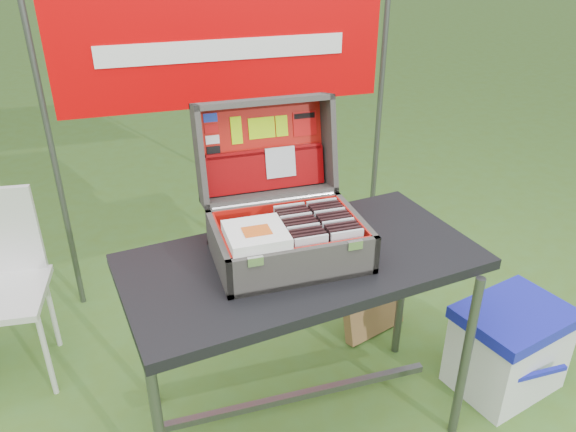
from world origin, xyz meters
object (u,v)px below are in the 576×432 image
object	(u,v)px
cooler	(508,348)
cardboard_box	(373,300)
suitcase	(284,189)
table	(301,343)

from	to	relation	value
cooler	cardboard_box	distance (m)	0.66
suitcase	cardboard_box	xyz separation A→B (m)	(0.57, 0.37, -0.85)
suitcase	cooler	xyz separation A→B (m)	(0.97, -0.15, -0.83)
table	suitcase	world-z (taller)	suitcase
table	cardboard_box	xyz separation A→B (m)	(0.52, 0.44, -0.21)
table	suitcase	size ratio (longest dim) A/B	2.38
table	cooler	bearing A→B (deg)	-13.03
suitcase	cardboard_box	distance (m)	1.08
suitcase	cardboard_box	bearing A→B (deg)	33.08
suitcase	cooler	size ratio (longest dim) A/B	1.16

